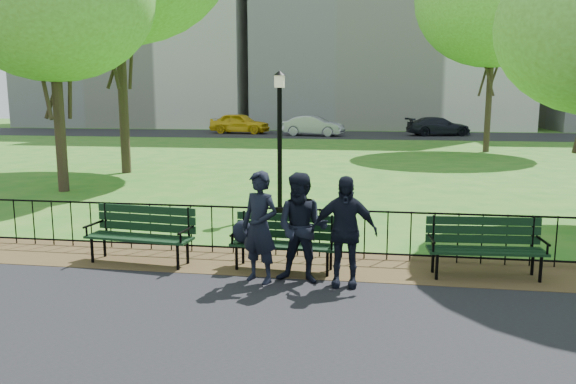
% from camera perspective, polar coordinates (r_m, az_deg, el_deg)
% --- Properties ---
extents(ground, '(120.00, 120.00, 0.00)m').
position_cam_1_polar(ground, '(8.36, 0.38, -10.42)').
color(ground, '#21661B').
extents(dirt_strip, '(60.00, 1.60, 0.01)m').
position_cam_1_polar(dirt_strip, '(9.76, 1.73, -7.35)').
color(dirt_strip, '#3D2E19').
rests_on(dirt_strip, ground).
extents(far_street, '(70.00, 9.00, 0.01)m').
position_cam_1_polar(far_street, '(42.87, 7.50, 5.76)').
color(far_street, black).
rests_on(far_street, ground).
extents(iron_fence, '(24.06, 0.06, 1.00)m').
position_cam_1_polar(iron_fence, '(10.11, 2.10, -3.90)').
color(iron_fence, black).
rests_on(iron_fence, ground).
extents(park_bench_main, '(1.80, 0.68, 1.00)m').
position_cam_1_polar(park_bench_main, '(9.38, -1.73, -4.34)').
color(park_bench_main, black).
rests_on(park_bench_main, ground).
extents(park_bench_left_a, '(1.93, 0.78, 1.07)m').
position_cam_1_polar(park_bench_left_a, '(10.09, -14.61, -3.59)').
color(park_bench_left_a, black).
rests_on(park_bench_left_a, ground).
extents(park_bench_right_a, '(1.86, 0.70, 1.03)m').
position_cam_1_polar(park_bench_right_a, '(9.55, 19.36, -4.69)').
color(park_bench_right_a, black).
rests_on(park_bench_right_a, ground).
extents(lamppost, '(0.31, 0.31, 3.48)m').
position_cam_1_polar(lamppost, '(13.66, -0.86, 5.58)').
color(lamppost, black).
rests_on(lamppost, ground).
extents(tree_far_e, '(7.95, 7.95, 11.08)m').
position_cam_1_polar(tree_far_e, '(31.64, 20.26, 17.87)').
color(tree_far_e, '#2D2116').
rests_on(tree_far_e, ground).
extents(person_left, '(0.75, 0.64, 1.74)m').
position_cam_1_polar(person_left, '(8.68, -2.88, -3.58)').
color(person_left, black).
rests_on(person_left, asphalt_path).
extents(person_mid, '(0.88, 0.52, 1.72)m').
position_cam_1_polar(person_mid, '(8.65, 1.44, -3.70)').
color(person_mid, black).
rests_on(person_mid, asphalt_path).
extents(person_right, '(1.00, 0.42, 1.70)m').
position_cam_1_polar(person_right, '(8.54, 5.73, -3.98)').
color(person_right, black).
rests_on(person_right, asphalt_path).
extents(taxi, '(4.88, 2.49, 1.59)m').
position_cam_1_polar(taxi, '(44.41, -4.92, 6.98)').
color(taxi, gold).
rests_on(taxi, far_street).
extents(sedan_silver, '(4.65, 2.31, 1.46)m').
position_cam_1_polar(sedan_silver, '(41.56, 2.63, 6.73)').
color(sedan_silver, '#9B9DA2').
rests_on(sedan_silver, far_street).
extents(sedan_dark, '(5.03, 3.03, 1.36)m').
position_cam_1_polar(sedan_dark, '(43.26, 15.04, 6.46)').
color(sedan_dark, black).
rests_on(sedan_dark, far_street).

